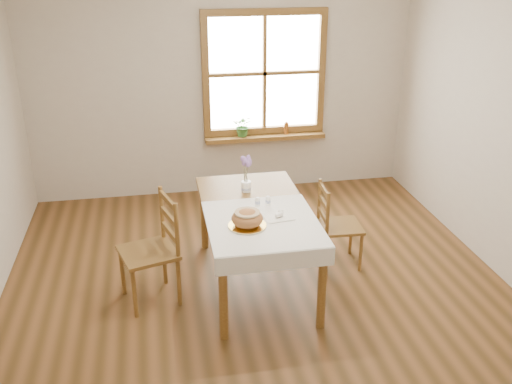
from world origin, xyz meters
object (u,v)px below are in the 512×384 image
(chair_left, at_px, (148,251))
(bread_plate, at_px, (247,226))
(chair_right, at_px, (340,225))
(dining_table, at_px, (256,217))
(flower_vase, at_px, (246,187))

(chair_left, distance_m, bread_plate, 0.89)
(chair_right, bearing_deg, bread_plate, 122.35)
(chair_left, height_order, bread_plate, chair_left)
(dining_table, height_order, bread_plate, bread_plate)
(dining_table, distance_m, chair_right, 0.90)
(chair_right, xyz_separation_m, bread_plate, (-0.98, -0.55, 0.36))
(chair_right, distance_m, bread_plate, 1.18)
(chair_right, bearing_deg, flower_vase, 82.79)
(bread_plate, xyz_separation_m, flower_vase, (0.11, 0.71, 0.03))
(bread_plate, bearing_deg, dining_table, 68.99)
(chair_right, relative_size, bread_plate, 2.76)
(dining_table, xyz_separation_m, bread_plate, (-0.14, -0.36, 0.10))
(chair_right, bearing_deg, dining_table, 106.00)
(bread_plate, height_order, flower_vase, flower_vase)
(chair_left, bearing_deg, flower_vase, 99.84)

